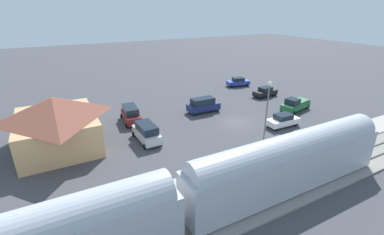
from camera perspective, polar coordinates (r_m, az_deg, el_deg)
ground_plane at (r=38.31m, az=9.34°, el=-1.04°), size 200.00×200.00×0.00m
railway_track at (r=29.76m, az=26.00°, el=-10.15°), size 4.80×70.00×0.30m
platform at (r=31.77m, az=20.32°, el=-7.00°), size 3.20×46.00×0.30m
passenger_train at (r=19.29m, az=-2.51°, el=-16.41°), size 2.93×40.12×4.98m
station_building at (r=33.80m, az=-26.45°, el=-0.80°), size 10.91×8.87×5.85m
pedestrian_on_platform at (r=37.38m, az=27.83°, el=-1.91°), size 0.36×0.36×1.71m
suv_maroon at (r=38.58m, az=-12.63°, el=0.71°), size 5.05×2.72×2.22m
suv_navy at (r=41.24m, az=2.35°, el=2.66°), size 2.09×4.95×2.22m
sedan_black at (r=50.37m, az=15.01°, el=5.21°), size 2.22×4.64×1.74m
suv_silver at (r=32.67m, az=-9.44°, el=-3.05°), size 4.95×2.51×2.22m
pickup_green at (r=44.64m, az=20.72°, el=2.57°), size 3.07×5.69×2.14m
sedan_white at (r=38.25m, az=18.41°, el=-0.54°), size 1.95×4.54×1.74m
sedan_blue at (r=56.09m, az=9.59°, el=7.35°), size 2.72×4.78×1.74m
light_pole_near_platform at (r=30.43m, az=15.40°, el=2.09°), size 0.44×0.44×7.72m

